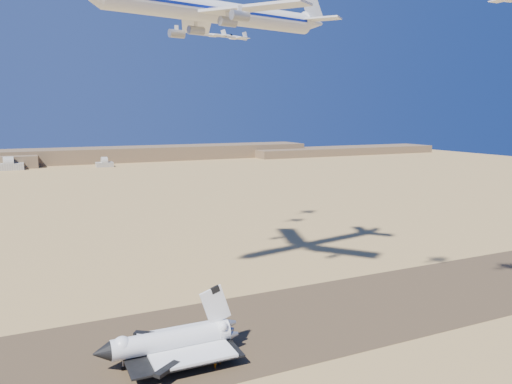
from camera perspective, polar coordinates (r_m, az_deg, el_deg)
name	(u,v)px	position (r m, az deg, el deg)	size (l,w,h in m)	color
ground	(223,335)	(144.62, -3.83, -15.99)	(1200.00, 1200.00, 0.00)	tan
runway	(223,335)	(144.61, -3.83, -15.98)	(600.00, 50.00, 0.06)	brown
ridgeline	(118,156)	(661.46, -15.45, 3.97)	(960.00, 90.00, 18.00)	olive
hangars	(5,166)	(603.53, -26.80, 2.62)	(200.50, 29.50, 30.00)	#AEA99A
shuttle	(171,342)	(130.97, -9.74, -16.57)	(36.03, 22.14, 17.80)	white
carrier_747	(210,11)	(169.29, -5.33, 19.91)	(89.56, 68.07, 22.23)	silver
crew_a	(203,362)	(129.04, -6.04, -18.81)	(0.64, 0.42, 1.75)	orange
crew_b	(215,365)	(127.67, -4.67, -19.08)	(0.91, 0.53, 1.88)	orange
crew_c	(220,361)	(129.29, -4.11, -18.72)	(1.03, 0.53, 1.75)	orange
chase_jet_d	(213,35)	(221.82, -4.96, 17.46)	(13.89, 7.46, 3.46)	silver
chase_jet_e	(235,37)	(244.12, -2.37, 17.26)	(16.06, 9.41, 4.10)	silver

